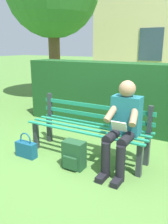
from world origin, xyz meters
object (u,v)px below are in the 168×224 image
Objects in this scene: park_bench at (89,128)px; handbag at (26,149)px; person_seated at (123,124)px; backpack at (74,155)px.

park_bench reaches higher than handbag.
park_bench is at bearing -15.73° from person_seated.
handbag is (1.37, 0.38, -0.51)m from person_seated.
person_seated is 3.12× the size of handbag.
backpack is at bearing 28.12° from person_seated.
handbag is at bearing 5.66° from backpack.
park_bench is 0.64m from person_seated.
backpack is 1.00× the size of handbag.
person_seated reaches higher than handbag.
backpack is at bearing -174.34° from handbag.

